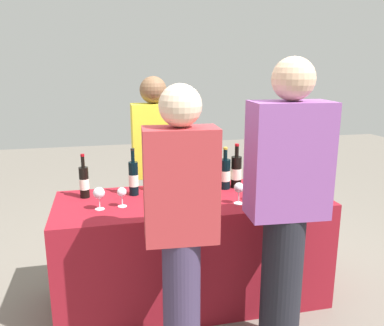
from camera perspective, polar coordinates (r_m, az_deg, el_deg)
ground_plane at (r=3.09m, az=0.00°, el=-18.69°), size 12.00×12.00×0.00m
tasting_table at (r=2.90m, az=0.00°, el=-12.27°), size 1.86×0.73×0.77m
wine_bottle_0 at (r=2.83m, az=-15.32°, el=-2.64°), size 0.07×0.07×0.31m
wine_bottle_1 at (r=2.81m, az=-8.44°, el=-2.16°), size 0.07×0.07×0.34m
wine_bottle_2 at (r=2.85m, az=-4.22°, el=-1.93°), size 0.08×0.08×0.32m
wine_bottle_3 at (r=2.87m, az=-2.50°, el=-1.66°), size 0.08×0.08×0.34m
wine_bottle_4 at (r=2.84m, az=-0.31°, el=-2.14°), size 0.07×0.07×0.30m
wine_bottle_5 at (r=2.93m, az=4.79°, el=-1.53°), size 0.08×0.08×0.32m
wine_bottle_6 at (r=2.97m, az=6.41°, el=-1.24°), size 0.08×0.08×0.33m
wine_bottle_7 at (r=2.97m, az=10.79°, el=-1.54°), size 0.07×0.07×0.32m
wine_glass_0 at (r=2.57m, az=-13.29°, el=-4.34°), size 0.07×0.07×0.15m
wine_glass_1 at (r=2.60m, az=-10.11°, el=-4.30°), size 0.06×0.06×0.13m
wine_glass_2 at (r=2.55m, az=-1.47°, el=-4.15°), size 0.07×0.07×0.15m
wine_glass_3 at (r=2.62m, az=6.80°, el=-3.67°), size 0.07×0.07×0.15m
wine_glass_4 at (r=2.70m, az=9.50°, el=-3.45°), size 0.08×0.08×0.14m
wine_glass_5 at (r=2.76m, az=13.20°, el=-3.33°), size 0.06×0.06×0.13m
ice_bucket at (r=2.91m, az=12.03°, el=-2.19°), size 0.22×0.22×0.20m
server_pouring at (r=3.23m, az=-5.38°, el=-0.35°), size 0.35×0.21×1.58m
guest_0 at (r=2.06m, az=-1.59°, el=-8.92°), size 0.39×0.23×1.58m
guest_1 at (r=2.27m, az=13.42°, el=-5.55°), size 0.45×0.27×1.71m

